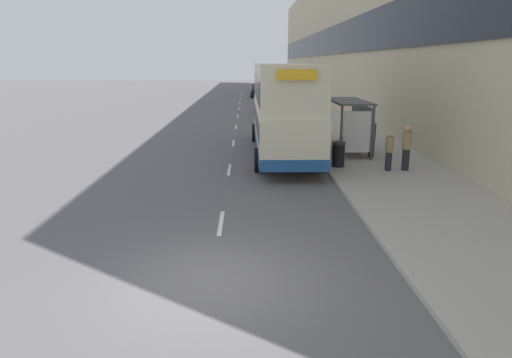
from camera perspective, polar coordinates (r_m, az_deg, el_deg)
The scene contains 23 objects.
ground_plane at distance 9.63m, azimuth -5.54°, elevation -12.67°, with size 220.00×220.00×0.00m, color #5B595B.
pavement at distance 47.60m, azimuth 5.83°, elevation 9.13°, with size 5.00×93.00×0.14m.
terrace_facade at distance 48.13m, azimuth 11.00°, elevation 17.39°, with size 3.10×93.00×14.22m.
lane_mark_0 at distance 12.87m, azimuth -4.40°, elevation -5.49°, with size 0.12×2.00×0.01m.
lane_mark_1 at distance 19.12m, azimuth -3.36°, elevation 1.17°, with size 0.12×2.00×0.01m.
lane_mark_2 at distance 25.51m, azimuth -2.84°, elevation 4.52°, with size 0.12×2.00×0.01m.
lane_mark_3 at distance 31.95m, azimuth -2.53°, elevation 6.52°, with size 0.12×2.00×0.01m.
lane_mark_4 at distance 38.41m, azimuth -2.32°, elevation 7.85°, with size 0.12×2.00×0.01m.
lane_mark_5 at distance 44.90m, azimuth -2.17°, elevation 8.80°, with size 0.12×2.00×0.01m.
lane_mark_6 at distance 51.39m, azimuth -2.05°, elevation 9.51°, with size 0.12×2.00×0.01m.
lane_mark_7 at distance 57.88m, azimuth -1.96°, elevation 10.05°, with size 0.12×2.00×0.01m.
lane_mark_8 at distance 64.39m, azimuth -1.89°, elevation 10.49°, with size 0.12×2.00×0.01m.
bus_shelter at distance 22.21m, azimuth 12.03°, elevation 7.63°, with size 1.60×4.20×2.48m.
double_decker_bus_near at distance 21.99m, azimuth 3.39°, elevation 8.92°, with size 2.85×11.54×4.30m.
car_0 at distance 59.54m, azimuth 0.32°, elevation 11.01°, with size 2.07×4.54×1.74m.
car_1 at distance 39.33m, azimuth 1.35°, elevation 9.23°, with size 2.05×3.91×1.69m.
car_2 at distance 51.90m, azimuth 1.40°, elevation 10.48°, with size 1.90×4.33×1.69m.
pedestrian_at_shelter at distance 21.51m, azimuth 14.27°, elevation 5.05°, with size 0.35×0.35×1.77m.
pedestrian_1 at distance 22.60m, azimuth 8.19°, elevation 5.65°, with size 0.33×0.33×1.67m.
pedestrian_2 at distance 18.98m, azimuth 16.31°, elevation 3.41°, with size 0.31×0.31×1.58m.
pedestrian_3 at distance 24.29m, azimuth 8.58°, elevation 6.26°, with size 0.34×0.34×1.69m.
pedestrian_4 at distance 19.24m, azimuth 18.30°, elevation 3.75°, with size 0.36×0.36×1.80m.
litter_bin at distance 19.29m, azimuth 10.26°, elevation 3.09°, with size 0.55×0.55×1.05m.
Camera 1 is at (0.72, -8.55, 4.37)m, focal length 32.00 mm.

